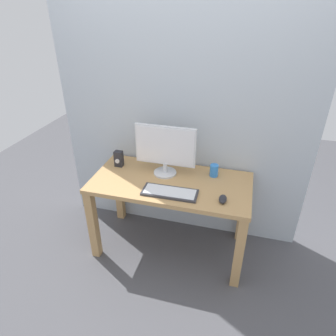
{
  "coord_description": "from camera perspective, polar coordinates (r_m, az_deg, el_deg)",
  "views": [
    {
      "loc": [
        0.53,
        -2.0,
        2.02
      ],
      "look_at": [
        -0.02,
        0.0,
        0.84
      ],
      "focal_mm": 31.72,
      "sensor_mm": 36.0,
      "label": 1
    }
  ],
  "objects": [
    {
      "name": "monitor",
      "position": [
        2.45,
        -0.53,
        3.66
      ],
      "size": [
        0.51,
        0.19,
        0.43
      ],
      "color": "silver",
      "rests_on": "desk"
    },
    {
      "name": "keyboard_primary",
      "position": [
        2.29,
        0.35,
        -4.7
      ],
      "size": [
        0.43,
        0.18,
        0.02
      ],
      "color": "#333338",
      "rests_on": "desk"
    },
    {
      "name": "ground_plane",
      "position": [
        2.9,
        0.46,
        -14.62
      ],
      "size": [
        6.0,
        6.0,
        0.0
      ],
      "primitive_type": "plane",
      "color": "#4C4C51"
    },
    {
      "name": "wall_back",
      "position": [
        2.48,
        2.87,
        17.47
      ],
      "size": [
        2.23,
        0.04,
        3.0
      ],
      "primitive_type": "cube",
      "color": "#B2BCC6",
      "rests_on": "ground_plane"
    },
    {
      "name": "mouse",
      "position": [
        2.24,
        10.48,
        -5.88
      ],
      "size": [
        0.06,
        0.11,
        0.04
      ],
      "primitive_type": "ellipsoid",
      "rotation": [
        0.0,
        0.0,
        0.01
      ],
      "color": "#232328",
      "rests_on": "desk"
    },
    {
      "name": "audio_controller",
      "position": [
        2.67,
        -9.44,
        1.77
      ],
      "size": [
        0.07,
        0.07,
        0.14
      ],
      "color": "#232328",
      "rests_on": "desk"
    },
    {
      "name": "coffee_mug",
      "position": [
        2.52,
        8.83,
        -0.48
      ],
      "size": [
        0.07,
        0.07,
        0.1
      ],
      "primitive_type": "cylinder",
      "color": "#337FD8",
      "rests_on": "desk"
    },
    {
      "name": "desk",
      "position": [
        2.52,
        0.52,
        -4.94
      ],
      "size": [
        1.31,
        0.64,
        0.72
      ],
      "color": "tan",
      "rests_on": "ground_plane"
    }
  ]
}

